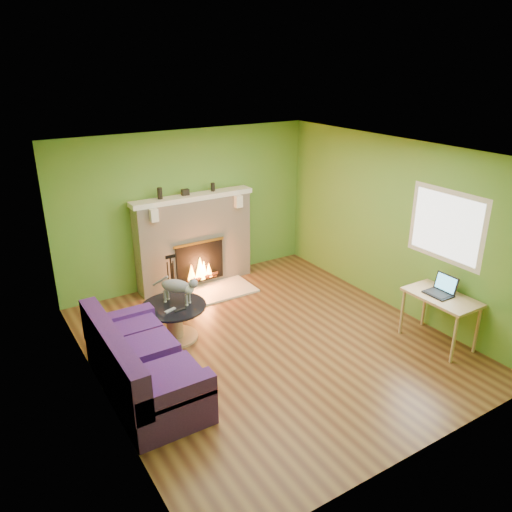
{
  "coord_description": "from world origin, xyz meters",
  "views": [
    {
      "loc": [
        -3.3,
        -4.95,
        3.65
      ],
      "look_at": [
        0.04,
        0.4,
        1.14
      ],
      "focal_mm": 35.0,
      "sensor_mm": 36.0,
      "label": 1
    }
  ],
  "objects_px": {
    "sofa": "(140,366)",
    "desk": "(441,302)",
    "coffee_table": "(174,319)",
    "cat": "(177,289)"
  },
  "relations": [
    {
      "from": "coffee_table",
      "to": "cat",
      "type": "distance_m",
      "value": 0.43
    },
    {
      "from": "desk",
      "to": "coffee_table",
      "type": "bearing_deg",
      "value": 146.24
    },
    {
      "from": "sofa",
      "to": "cat",
      "type": "height_order",
      "value": "cat"
    },
    {
      "from": "coffee_table",
      "to": "cat",
      "type": "height_order",
      "value": "cat"
    },
    {
      "from": "desk",
      "to": "cat",
      "type": "relative_size",
      "value": 1.46
    },
    {
      "from": "sofa",
      "to": "desk",
      "type": "distance_m",
      "value": 3.98
    },
    {
      "from": "coffee_table",
      "to": "desk",
      "type": "distance_m",
      "value": 3.62
    },
    {
      "from": "coffee_table",
      "to": "cat",
      "type": "relative_size",
      "value": 1.36
    },
    {
      "from": "sofa",
      "to": "desk",
      "type": "bearing_deg",
      "value": -16.22
    },
    {
      "from": "desk",
      "to": "cat",
      "type": "xyz_separation_m",
      "value": [
        -2.92,
        2.05,
        0.09
      ]
    }
  ]
}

